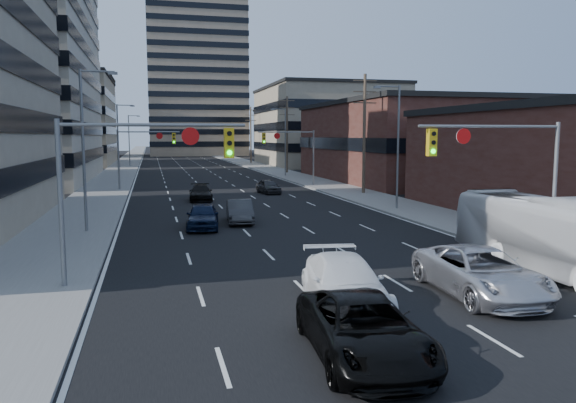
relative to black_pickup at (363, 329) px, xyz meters
The scene contains 30 objects.
ground 2.16m from the black_pickup, ahead, with size 400.00×400.00×0.00m, color black.
road_surface 130.31m from the black_pickup, 89.12° to the left, with size 18.00×300.00×0.02m, color black.
sidewalk_left 130.64m from the black_pickup, 94.17° to the left, with size 5.00×300.00×0.15m, color slate.
sidewalk_right 130.99m from the black_pickup, 84.08° to the left, with size 5.00×300.00×0.15m, color slate.
office_left_far 102.93m from the black_pickup, 102.37° to the left, with size 20.00×30.00×16.00m, color gray.
storefront_right_mid 56.74m from the black_pickup, 62.66° to the left, with size 20.00×30.00×9.00m, color #472119.
office_right_far 92.54m from the black_pickup, 73.00° to the left, with size 22.00×28.00×14.00m, color gray.
apartment_tower 153.13m from the black_pickup, 86.95° to the left, with size 26.00×26.00×58.00m, color gray.
bg_block_left 142.98m from the black_pickup, 100.50° to the left, with size 24.00×24.00×20.00m, color #ADA089.
bg_block_right 134.76m from the black_pickup, 75.37° to the left, with size 22.00×22.00×12.00m, color gray.
signal_near_left 10.55m from the black_pickup, 123.34° to the left, with size 6.59×0.33×6.00m.
signal_near_right 13.07m from the black_pickup, 41.25° to the left, with size 6.59×0.33×6.00m.
signal_far_left 45.78m from the black_pickup, 97.15° to the left, with size 6.09×0.33×6.00m.
signal_far_right 46.45m from the black_pickup, 77.93° to the left, with size 6.09×0.33×6.00m.
utility_pole_block 39.30m from the black_pickup, 68.63° to the left, with size 2.20×0.28×11.00m.
utility_pole_midblock 67.98m from the black_pickup, 77.91° to the left, with size 2.20×0.28×11.00m.
utility_pole_distant 97.47m from the black_pickup, 81.61° to the left, with size 2.20×0.28×11.00m.
streetlight_left_near 22.36m from the black_pickup, 112.34° to the left, with size 2.03×0.22×9.00m.
streetlight_left_mid 56.08m from the black_pickup, 98.58° to the left, with size 2.03×0.22×9.00m.
streetlight_left_far 90.78m from the black_pickup, 95.28° to the left, with size 2.03×0.22×9.00m.
streetlight_right_near 28.47m from the black_pickup, 64.00° to the left, with size 2.03×0.22×9.00m.
streetlight_right_far 61.69m from the black_pickup, 78.43° to the left, with size 2.03×0.22×9.00m.
black_pickup is the anchor object (origin of this frame).
white_van 4.11m from the black_pickup, 76.93° to the left, with size 2.22×5.45×1.58m, color white.
silver_suv 7.15m from the black_pickup, 35.23° to the left, with size 2.72×5.90×1.64m, color silver.
transit_bus 12.03m from the black_pickup, 30.06° to the left, with size 2.56×10.94×3.05m, color white.
sedan_blue 20.43m from the black_pickup, 95.76° to the left, with size 1.80×4.48×1.53m, color black.
sedan_grey_center 22.08m from the black_pickup, 88.96° to the left, with size 1.52×4.35×1.43m, color #323235.
sedan_black_far 34.72m from the black_pickup, 91.52° to the left, with size 1.87×4.60×1.34m, color black.
sedan_grey_right 39.61m from the black_pickup, 81.58° to the left, with size 1.57×3.91×1.33m, color #2F2F32.
Camera 1 is at (-6.92, -12.66, 5.42)m, focal length 35.00 mm.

